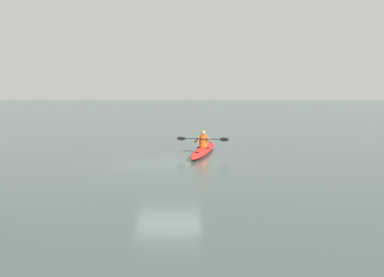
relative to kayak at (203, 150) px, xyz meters
The scene contains 3 objects.
ground_plane 2.89m from the kayak, 61.24° to the left, with size 160.00×160.00×0.00m, color #384742.
kayak is the anchor object (origin of this frame).
kayaker 0.45m from the kayak, 100.26° to the right, with size 2.27×0.60×0.74m.
Camera 1 is at (-1.04, 17.30, 2.95)m, focal length 42.48 mm.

